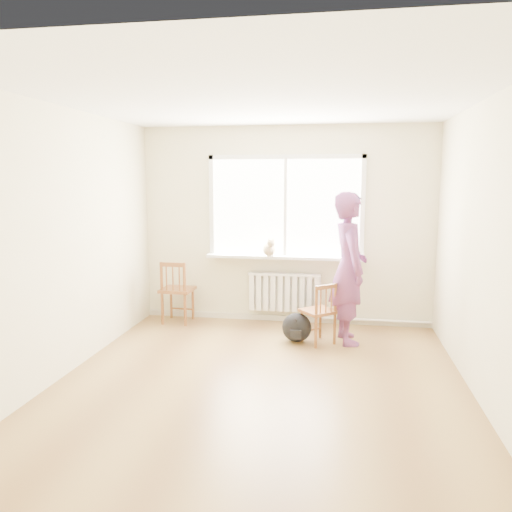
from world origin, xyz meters
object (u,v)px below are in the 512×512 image
at_px(chair_right, 321,313).
at_px(backpack, 297,327).
at_px(person, 349,268).
at_px(chair_left, 176,292).
at_px(cat, 270,248).

xyz_separation_m(chair_right, backpack, (-0.29, 0.03, -0.20)).
distance_m(person, backpack, 0.97).
distance_m(chair_right, backpack, 0.35).
bearing_deg(chair_right, chair_left, -55.71).
relative_size(chair_right, cat, 1.98).
bearing_deg(chair_left, chair_right, 166.15).
bearing_deg(cat, chair_right, -63.15).
xyz_separation_m(person, backpack, (-0.61, -0.12, -0.74)).
bearing_deg(backpack, person, 11.27).
bearing_deg(chair_right, backpack, -45.85).
bearing_deg(backpack, cat, 122.18).
height_order(chair_right, person, person).
bearing_deg(chair_left, cat, -170.98).
relative_size(person, cat, 4.81).
xyz_separation_m(chair_right, cat, (-0.73, 0.73, 0.68)).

